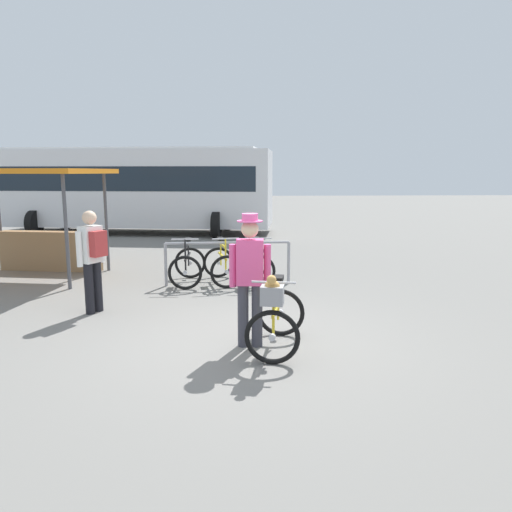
{
  "coord_description": "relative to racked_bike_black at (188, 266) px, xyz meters",
  "views": [
    {
      "loc": [
        -0.15,
        -6.17,
        2.23
      ],
      "look_at": [
        0.2,
        0.93,
        1.0
      ],
      "focal_mm": 34.04,
      "sensor_mm": 36.0,
      "label": 1
    }
  ],
  "objects": [
    {
      "name": "racked_bike_black",
      "position": [
        0.0,
        0.0,
        0.0
      ],
      "size": [
        0.67,
        1.12,
        0.97
      ],
      "color": "black",
      "rests_on": "ground"
    },
    {
      "name": "featured_bicycle",
      "position": [
        1.43,
        -3.88,
        0.12
      ],
      "size": [
        0.86,
        1.25,
        1.09
      ],
      "color": "black",
      "rests_on": "ground"
    },
    {
      "name": "racked_bike_teal",
      "position": [
        1.4,
        0.06,
        -0.0
      ],
      "size": [
        0.69,
        1.11,
        0.97
      ],
      "color": "black",
      "rests_on": "ground"
    },
    {
      "name": "person_with_featured_bike",
      "position": [
        1.13,
        -3.64,
        0.58
      ],
      "size": [
        0.53,
        0.32,
        1.72
      ],
      "color": "#383842",
      "rests_on": "ground"
    },
    {
      "name": "pedestrian_with_backpack",
      "position": [
        -1.31,
        -1.99,
        0.57
      ],
      "size": [
        0.44,
        0.47,
        1.64
      ],
      "color": "black",
      "rests_on": "ground"
    },
    {
      "name": "racked_bike_yellow",
      "position": [
        0.7,
        0.03,
        -0.0
      ],
      "size": [
        0.86,
        1.21,
        0.98
      ],
      "color": "black",
      "rests_on": "ground"
    },
    {
      "name": "bike_rack_rail",
      "position": [
        0.81,
        -0.14,
        0.27
      ],
      "size": [
        2.51,
        0.16,
        0.88
      ],
      "color": "#99999E",
      "rests_on": "ground"
    },
    {
      "name": "ground_plane",
      "position": [
        1.05,
        -3.49,
        -0.37
      ],
      "size": [
        80.0,
        80.0,
        0.0
      ],
      "primitive_type": "plane",
      "color": "slate"
    },
    {
      "name": "market_stall",
      "position": [
        -3.32,
        1.1,
        1.03
      ],
      "size": [
        3.44,
        2.79,
        2.3
      ],
      "color": "#4C4C51",
      "rests_on": "ground"
    },
    {
      "name": "bus_distant",
      "position": [
        -2.68,
        8.51,
        1.37
      ],
      "size": [
        10.26,
        4.33,
        3.08
      ],
      "color": "silver",
      "rests_on": "ground"
    }
  ]
}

